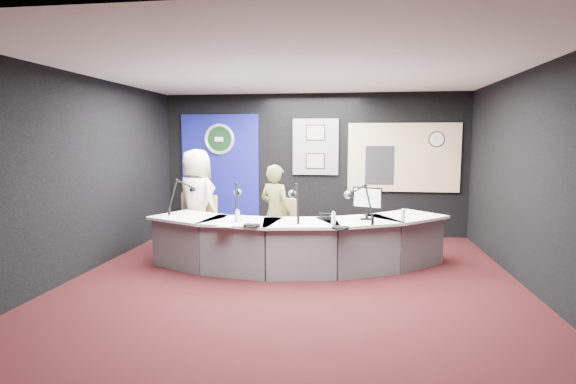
# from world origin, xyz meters

# --- Properties ---
(ground) EXTENTS (6.00, 6.00, 0.00)m
(ground) POSITION_xyz_m (0.00, 0.00, 0.00)
(ground) COLOR black
(ground) RESTS_ON ground
(ceiling) EXTENTS (6.00, 6.00, 0.02)m
(ceiling) POSITION_xyz_m (0.00, 0.00, 2.80)
(ceiling) COLOR silver
(ceiling) RESTS_ON ground
(wall_back) EXTENTS (6.00, 0.02, 2.80)m
(wall_back) POSITION_xyz_m (0.00, 3.00, 1.40)
(wall_back) COLOR black
(wall_back) RESTS_ON ground
(wall_front) EXTENTS (6.00, 0.02, 2.80)m
(wall_front) POSITION_xyz_m (0.00, -3.00, 1.40)
(wall_front) COLOR black
(wall_front) RESTS_ON ground
(wall_left) EXTENTS (0.02, 6.00, 2.80)m
(wall_left) POSITION_xyz_m (-3.00, 0.00, 1.40)
(wall_left) COLOR black
(wall_left) RESTS_ON ground
(wall_right) EXTENTS (0.02, 6.00, 2.80)m
(wall_right) POSITION_xyz_m (3.00, 0.00, 1.40)
(wall_right) COLOR black
(wall_right) RESTS_ON ground
(broadcast_desk) EXTENTS (4.50, 1.90, 0.75)m
(broadcast_desk) POSITION_xyz_m (-0.05, 0.55, 0.38)
(broadcast_desk) COLOR silver
(broadcast_desk) RESTS_ON ground
(backdrop_panel) EXTENTS (1.60, 0.05, 2.30)m
(backdrop_panel) POSITION_xyz_m (-1.90, 2.97, 1.25)
(backdrop_panel) COLOR navy
(backdrop_panel) RESTS_ON wall_back
(agency_seal) EXTENTS (0.63, 0.07, 0.63)m
(agency_seal) POSITION_xyz_m (-1.90, 2.93, 1.90)
(agency_seal) COLOR silver
(agency_seal) RESTS_ON backdrop_panel
(seal_center) EXTENTS (0.48, 0.01, 0.48)m
(seal_center) POSITION_xyz_m (-1.90, 2.94, 1.90)
(seal_center) COLOR black
(seal_center) RESTS_ON backdrop_panel
(pinboard) EXTENTS (0.90, 0.04, 1.10)m
(pinboard) POSITION_xyz_m (0.05, 2.97, 1.75)
(pinboard) COLOR slate
(pinboard) RESTS_ON wall_back
(framed_photo_upper) EXTENTS (0.34, 0.02, 0.27)m
(framed_photo_upper) POSITION_xyz_m (0.05, 2.94, 2.03)
(framed_photo_upper) COLOR gray
(framed_photo_upper) RESTS_ON pinboard
(framed_photo_lower) EXTENTS (0.34, 0.02, 0.27)m
(framed_photo_lower) POSITION_xyz_m (0.05, 2.94, 1.47)
(framed_photo_lower) COLOR gray
(framed_photo_lower) RESTS_ON pinboard
(booth_window_frame) EXTENTS (2.12, 0.06, 1.32)m
(booth_window_frame) POSITION_xyz_m (1.75, 2.97, 1.55)
(booth_window_frame) COLOR tan
(booth_window_frame) RESTS_ON wall_back
(booth_glow) EXTENTS (2.00, 0.02, 1.20)m
(booth_glow) POSITION_xyz_m (1.75, 2.96, 1.55)
(booth_glow) COLOR #FDCAA0
(booth_glow) RESTS_ON booth_window_frame
(equipment_rack) EXTENTS (0.55, 0.02, 0.75)m
(equipment_rack) POSITION_xyz_m (1.30, 2.94, 1.40)
(equipment_rack) COLOR black
(equipment_rack) RESTS_ON booth_window_frame
(wall_clock) EXTENTS (0.28, 0.01, 0.28)m
(wall_clock) POSITION_xyz_m (2.35, 2.94, 1.90)
(wall_clock) COLOR white
(wall_clock) RESTS_ON booth_window_frame
(armchair_left) EXTENTS (0.83, 0.83, 1.06)m
(armchair_left) POSITION_xyz_m (-1.80, 1.23, 0.53)
(armchair_left) COLOR tan
(armchair_left) RESTS_ON ground
(armchair_right) EXTENTS (0.76, 0.76, 1.00)m
(armchair_right) POSITION_xyz_m (-0.43, 1.00, 0.50)
(armchair_right) COLOR tan
(armchair_right) RESTS_ON ground
(draped_jacket) EXTENTS (0.48, 0.35, 0.70)m
(draped_jacket) POSITION_xyz_m (-1.95, 1.44, 0.62)
(draped_jacket) COLOR slate
(draped_jacket) RESTS_ON armchair_left
(person_man) EXTENTS (1.01, 0.90, 1.74)m
(person_man) POSITION_xyz_m (-1.80, 1.23, 0.87)
(person_man) COLOR beige
(person_man) RESTS_ON ground
(person_woman) EXTENTS (0.65, 0.57, 1.51)m
(person_woman) POSITION_xyz_m (-0.43, 1.00, 0.75)
(person_woman) COLOR brown
(person_woman) RESTS_ON ground
(computer_monitor) EXTENTS (0.44, 0.22, 0.32)m
(computer_monitor) POSITION_xyz_m (0.98, 0.53, 1.07)
(computer_monitor) COLOR black
(computer_monitor) RESTS_ON broadcast_desk
(desk_phone) EXTENTS (0.21, 0.17, 0.05)m
(desk_phone) POSITION_xyz_m (0.41, 0.47, 0.78)
(desk_phone) COLOR black
(desk_phone) RESTS_ON broadcast_desk
(headphones_near) EXTENTS (0.20, 0.20, 0.03)m
(headphones_near) POSITION_xyz_m (0.62, -0.20, 0.77)
(headphones_near) COLOR black
(headphones_near) RESTS_ON broadcast_desk
(headphones_far) EXTENTS (0.21, 0.21, 0.04)m
(headphones_far) POSITION_xyz_m (-0.55, -0.20, 0.77)
(headphones_far) COLOR black
(headphones_far) RESTS_ON broadcast_desk
(paper_stack) EXTENTS (0.20, 0.28, 0.00)m
(paper_stack) POSITION_xyz_m (-0.99, 0.45, 0.75)
(paper_stack) COLOR white
(paper_stack) RESTS_ON broadcast_desk
(notepad) EXTENTS (0.22, 0.30, 0.00)m
(notepad) POSITION_xyz_m (-0.90, -0.15, 0.75)
(notepad) COLOR white
(notepad) RESTS_ON broadcast_desk
(boom_mic_a) EXTENTS (0.35, 0.70, 0.60)m
(boom_mic_a) POSITION_xyz_m (-1.87, 0.79, 1.05)
(boom_mic_a) COLOR black
(boom_mic_a) RESTS_ON broadcast_desk
(boom_mic_b) EXTENTS (0.25, 0.73, 0.60)m
(boom_mic_b) POSITION_xyz_m (-0.90, 0.42, 1.05)
(boom_mic_b) COLOR black
(boom_mic_b) RESTS_ON broadcast_desk
(boom_mic_c) EXTENTS (0.28, 0.72, 0.60)m
(boom_mic_c) POSITION_xyz_m (-0.04, 0.37, 1.05)
(boom_mic_c) COLOR black
(boom_mic_c) RESTS_ON broadcast_desk
(boom_mic_d) EXTENTS (0.46, 0.64, 0.60)m
(boom_mic_d) POSITION_xyz_m (0.88, 0.40, 1.05)
(boom_mic_d) COLOR black
(boom_mic_d) RESTS_ON broadcast_desk
(water_bottles) EXTENTS (2.35, 0.44, 0.18)m
(water_bottles) POSITION_xyz_m (0.33, 0.28, 0.84)
(water_bottles) COLOR silver
(water_bottles) RESTS_ON broadcast_desk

